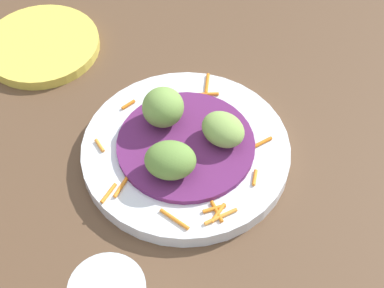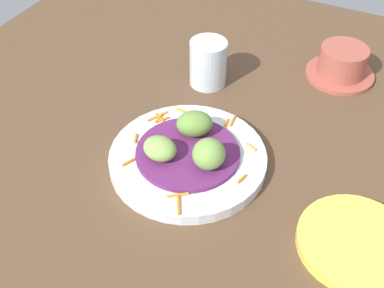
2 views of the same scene
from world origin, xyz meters
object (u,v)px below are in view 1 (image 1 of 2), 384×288
guac_scoop_center (163,107)px  side_plate_small (42,45)px  guac_scoop_left (223,129)px  main_plate (186,151)px  guac_scoop_right (170,160)px

guac_scoop_center → side_plate_small: size_ratio=0.31×
guac_scoop_center → guac_scoop_left: bearing=-77.6°
main_plate → guac_scoop_left: guac_scoop_left is taller
guac_scoop_left → guac_scoop_center: size_ratio=1.07×
guac_scoop_center → guac_scoop_right: size_ratio=0.87×
guac_scoop_left → guac_scoop_center: guac_scoop_center is taller
guac_scoop_left → side_plate_small: guac_scoop_left is taller
guac_scoop_left → side_plate_small: 29.16cm
guac_scoop_right → side_plate_small: 28.14cm
main_plate → guac_scoop_right: size_ratio=4.29×
main_plate → side_plate_small: 26.17cm
guac_scoop_center → guac_scoop_right: bearing=-137.6°
guac_scoop_left → guac_scoop_center: bearing=102.4°
main_plate → guac_scoop_right: bearing=-167.6°
side_plate_small → main_plate: bearing=-98.4°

